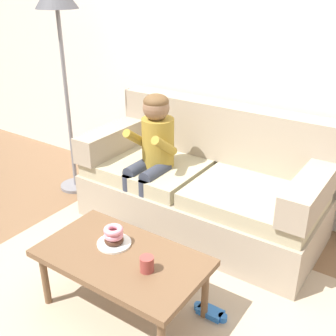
{
  "coord_description": "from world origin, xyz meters",
  "views": [
    {
      "loc": [
        1.35,
        -1.79,
        1.92
      ],
      "look_at": [
        -0.17,
        0.45,
        0.65
      ],
      "focal_mm": 44.01,
      "sensor_mm": 36.0,
      "label": 1
    }
  ],
  "objects_px": {
    "donut": "(114,240)",
    "mug": "(147,264)",
    "floor_lamp": "(58,15)",
    "person_child": "(152,149)",
    "couch": "(204,186)",
    "coffee_table": "(122,261)",
    "toy_controller": "(210,313)"
  },
  "relations": [
    {
      "from": "donut",
      "to": "mug",
      "type": "distance_m",
      "value": 0.33
    },
    {
      "from": "floor_lamp",
      "to": "donut",
      "type": "bearing_deg",
      "value": -35.2
    },
    {
      "from": "donut",
      "to": "floor_lamp",
      "type": "bearing_deg",
      "value": 144.8
    },
    {
      "from": "mug",
      "to": "person_child",
      "type": "bearing_deg",
      "value": 124.54
    },
    {
      "from": "couch",
      "to": "person_child",
      "type": "xyz_separation_m",
      "value": [
        -0.36,
        -0.21,
        0.32
      ]
    },
    {
      "from": "floor_lamp",
      "to": "coffee_table",
      "type": "bearing_deg",
      "value": -34.77
    },
    {
      "from": "coffee_table",
      "to": "donut",
      "type": "relative_size",
      "value": 8.4
    },
    {
      "from": "person_child",
      "to": "toy_controller",
      "type": "height_order",
      "value": "person_child"
    },
    {
      "from": "couch",
      "to": "mug",
      "type": "distance_m",
      "value": 1.23
    },
    {
      "from": "couch",
      "to": "toy_controller",
      "type": "height_order",
      "value": "couch"
    },
    {
      "from": "donut",
      "to": "mug",
      "type": "bearing_deg",
      "value": -15.37
    },
    {
      "from": "toy_controller",
      "to": "floor_lamp",
      "type": "distance_m",
      "value": 2.63
    },
    {
      "from": "floor_lamp",
      "to": "person_child",
      "type": "bearing_deg",
      "value": -4.22
    },
    {
      "from": "couch",
      "to": "mug",
      "type": "bearing_deg",
      "value": -75.4
    },
    {
      "from": "coffee_table",
      "to": "person_child",
      "type": "bearing_deg",
      "value": 116.07
    },
    {
      "from": "person_child",
      "to": "couch",
      "type": "bearing_deg",
      "value": 30.07
    },
    {
      "from": "couch",
      "to": "coffee_table",
      "type": "xyz_separation_m",
      "value": [
        0.1,
        -1.16,
        0.03
      ]
    },
    {
      "from": "person_child",
      "to": "donut",
      "type": "bearing_deg",
      "value": -68.16
    },
    {
      "from": "floor_lamp",
      "to": "toy_controller",
      "type": "bearing_deg",
      "value": -21.45
    },
    {
      "from": "couch",
      "to": "mug",
      "type": "xyz_separation_m",
      "value": [
        0.31,
        -1.19,
        0.12
      ]
    },
    {
      "from": "person_child",
      "to": "donut",
      "type": "xyz_separation_m",
      "value": [
        0.36,
        -0.89,
        -0.21
      ]
    },
    {
      "from": "coffee_table",
      "to": "toy_controller",
      "type": "xyz_separation_m",
      "value": [
        0.47,
        0.26,
        -0.36
      ]
    },
    {
      "from": "person_child",
      "to": "floor_lamp",
      "type": "xyz_separation_m",
      "value": [
        -1.01,
        0.07,
        0.95
      ]
    },
    {
      "from": "couch",
      "to": "toy_controller",
      "type": "relative_size",
      "value": 8.55
    },
    {
      "from": "couch",
      "to": "toy_controller",
      "type": "xyz_separation_m",
      "value": [
        0.57,
        -0.9,
        -0.33
      ]
    },
    {
      "from": "coffee_table",
      "to": "donut",
      "type": "height_order",
      "value": "donut"
    },
    {
      "from": "coffee_table",
      "to": "person_child",
      "type": "distance_m",
      "value": 1.1
    },
    {
      "from": "toy_controller",
      "to": "floor_lamp",
      "type": "height_order",
      "value": "floor_lamp"
    },
    {
      "from": "coffee_table",
      "to": "mug",
      "type": "height_order",
      "value": "mug"
    },
    {
      "from": "toy_controller",
      "to": "mug",
      "type": "bearing_deg",
      "value": -116.86
    },
    {
      "from": "couch",
      "to": "mug",
      "type": "relative_size",
      "value": 21.48
    },
    {
      "from": "toy_controller",
      "to": "couch",
      "type": "bearing_deg",
      "value": 138.14
    }
  ]
}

